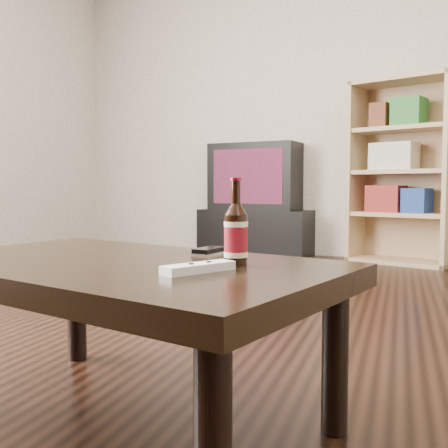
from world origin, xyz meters
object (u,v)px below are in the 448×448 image
(beer_bottle, at_px, (236,235))
(coffee_table, at_px, (119,282))
(tv_stand, at_px, (258,232))
(bookshelf, at_px, (402,168))
(tv, at_px, (258,177))
(phone, at_px, (209,251))
(remote, at_px, (198,268))

(beer_bottle, bearing_deg, coffee_table, -177.75)
(tv_stand, relative_size, bookshelf, 0.69)
(tv, distance_m, bookshelf, 1.25)
(tv_stand, height_order, tv, tv)
(tv_stand, xyz_separation_m, tv, (-0.00, -0.00, 0.50))
(bookshelf, relative_size, phone, 12.62)
(coffee_table, height_order, remote, remote)
(tv, bearing_deg, tv_stand, 90.00)
(tv, distance_m, phone, 3.36)
(coffee_table, xyz_separation_m, remote, (0.26, -0.11, 0.07))
(bookshelf, bearing_deg, coffee_table, -81.64)
(coffee_table, bearing_deg, tv_stand, 99.10)
(tv_stand, distance_m, beer_bottle, 3.56)
(bookshelf, bearing_deg, remote, -76.92)
(coffee_table, bearing_deg, tv, 99.11)
(tv, bearing_deg, beer_bottle, -67.57)
(tv, relative_size, bookshelf, 0.59)
(bookshelf, xyz_separation_m, beer_bottle, (-0.37, -3.24, -0.26))
(tv, relative_size, phone, 7.42)
(tv_stand, height_order, bookshelf, bookshelf)
(coffee_table, relative_size, beer_bottle, 6.02)
(tv_stand, height_order, beer_bottle, beer_bottle)
(remote, bearing_deg, tv_stand, 134.30)
(beer_bottle, height_order, phone, beer_bottle)
(beer_bottle, relative_size, remote, 1.20)
(tv, relative_size, remote, 4.90)
(coffee_table, bearing_deg, phone, 46.26)
(bookshelf, xyz_separation_m, remote, (-0.42, -3.36, -0.33))
(bookshelf, distance_m, phone, 3.12)
(tv, relative_size, coffee_table, 0.68)
(phone, bearing_deg, coffee_table, -123.21)
(tv, xyz_separation_m, beer_bottle, (0.86, -3.44, -0.21))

